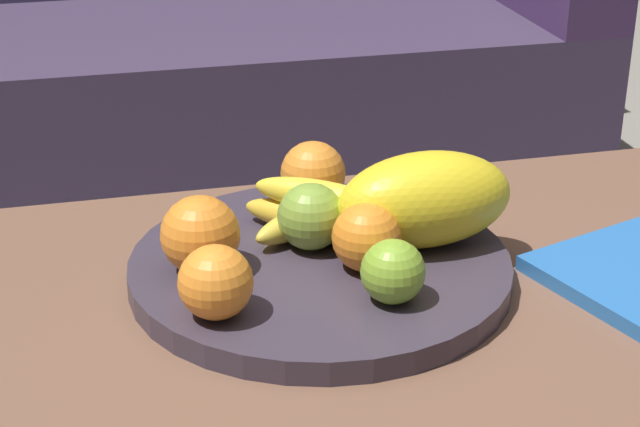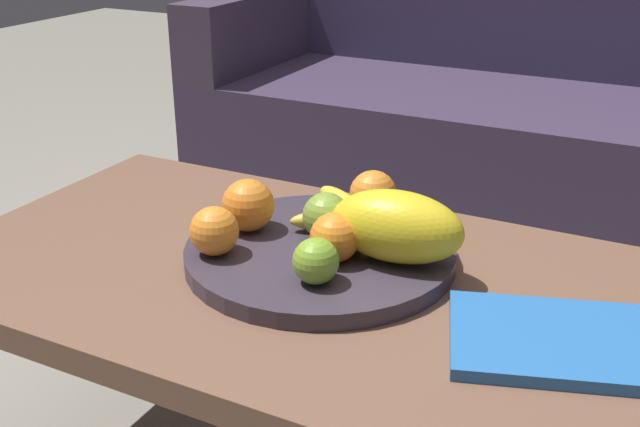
{
  "view_description": "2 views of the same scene",
  "coord_description": "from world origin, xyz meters",
  "px_view_note": "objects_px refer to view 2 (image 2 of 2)",
  "views": [
    {
      "loc": [
        -0.27,
        -0.89,
        0.93
      ],
      "look_at": [
        -0.05,
        0.04,
        0.49
      ],
      "focal_mm": 59.05,
      "sensor_mm": 36.0,
      "label": 1
    },
    {
      "loc": [
        0.41,
        -0.85,
        0.92
      ],
      "look_at": [
        -0.05,
        0.04,
        0.49
      ],
      "focal_mm": 43.08,
      "sensor_mm": 36.0,
      "label": 2
    }
  ],
  "objects_px": {
    "orange_back": "(373,194)",
    "orange_left": "(248,205)",
    "fruit_bowl": "(320,253)",
    "melon_large_front": "(397,226)",
    "orange_right": "(214,231)",
    "apple_left": "(314,260)",
    "coffee_table": "(336,306)",
    "apple_front": "(326,216)",
    "couch": "(504,119)",
    "magazine": "(557,341)",
    "orange_front": "(335,237)",
    "banana_bunch": "(341,215)"
  },
  "relations": [
    {
      "from": "orange_back",
      "to": "orange_left",
      "type": "bearing_deg",
      "value": -137.6
    },
    {
      "from": "fruit_bowl",
      "to": "melon_large_front",
      "type": "xyz_separation_m",
      "value": [
        0.11,
        0.01,
        0.06
      ]
    },
    {
      "from": "orange_right",
      "to": "apple_left",
      "type": "distance_m",
      "value": 0.16
    },
    {
      "from": "fruit_bowl",
      "to": "melon_large_front",
      "type": "height_order",
      "value": "melon_large_front"
    },
    {
      "from": "orange_right",
      "to": "orange_back",
      "type": "xyz_separation_m",
      "value": [
        0.14,
        0.22,
        0.0
      ]
    },
    {
      "from": "coffee_table",
      "to": "fruit_bowl",
      "type": "bearing_deg",
      "value": 140.02
    },
    {
      "from": "melon_large_front",
      "to": "orange_left",
      "type": "bearing_deg",
      "value": -178.37
    },
    {
      "from": "coffee_table",
      "to": "apple_left",
      "type": "relative_size",
      "value": 19.17
    },
    {
      "from": "apple_front",
      "to": "apple_left",
      "type": "relative_size",
      "value": 1.14
    },
    {
      "from": "couch",
      "to": "apple_left",
      "type": "distance_m",
      "value": 1.34
    },
    {
      "from": "orange_left",
      "to": "apple_front",
      "type": "xyz_separation_m",
      "value": [
        0.12,
        0.03,
        -0.0
      ]
    },
    {
      "from": "melon_large_front",
      "to": "orange_back",
      "type": "distance_m",
      "value": 0.15
    },
    {
      "from": "apple_left",
      "to": "magazine",
      "type": "relative_size",
      "value": 0.25
    },
    {
      "from": "orange_left",
      "to": "apple_left",
      "type": "distance_m",
      "value": 0.19
    },
    {
      "from": "melon_large_front",
      "to": "apple_left",
      "type": "relative_size",
      "value": 3.04
    },
    {
      "from": "orange_front",
      "to": "apple_left",
      "type": "relative_size",
      "value": 1.13
    },
    {
      "from": "melon_large_front",
      "to": "orange_front",
      "type": "xyz_separation_m",
      "value": [
        -0.07,
        -0.04,
        -0.02
      ]
    },
    {
      "from": "banana_bunch",
      "to": "coffee_table",
      "type": "bearing_deg",
      "value": -67.63
    },
    {
      "from": "melon_large_front",
      "to": "orange_back",
      "type": "xyz_separation_m",
      "value": [
        -0.09,
        0.13,
        -0.01
      ]
    },
    {
      "from": "coffee_table",
      "to": "apple_front",
      "type": "height_order",
      "value": "apple_front"
    },
    {
      "from": "couch",
      "to": "orange_front",
      "type": "xyz_separation_m",
      "value": [
        0.08,
        -1.26,
        0.17
      ]
    },
    {
      "from": "couch",
      "to": "banana_bunch",
      "type": "bearing_deg",
      "value": -87.92
    },
    {
      "from": "melon_large_front",
      "to": "orange_left",
      "type": "distance_m",
      "value": 0.23
    },
    {
      "from": "orange_back",
      "to": "apple_front",
      "type": "relative_size",
      "value": 1.05
    },
    {
      "from": "apple_front",
      "to": "orange_back",
      "type": "bearing_deg",
      "value": 75.56
    },
    {
      "from": "orange_right",
      "to": "orange_front",
      "type": "bearing_deg",
      "value": 19.9
    },
    {
      "from": "orange_front",
      "to": "orange_back",
      "type": "xyz_separation_m",
      "value": [
        -0.01,
        0.17,
        0.0
      ]
    },
    {
      "from": "magazine",
      "to": "orange_right",
      "type": "bearing_deg",
      "value": 163.89
    },
    {
      "from": "orange_back",
      "to": "coffee_table",
      "type": "bearing_deg",
      "value": -83.05
    },
    {
      "from": "fruit_bowl",
      "to": "orange_back",
      "type": "relative_size",
      "value": 5.31
    },
    {
      "from": "coffee_table",
      "to": "orange_left",
      "type": "relative_size",
      "value": 14.94
    },
    {
      "from": "couch",
      "to": "orange_left",
      "type": "distance_m",
      "value": 1.24
    },
    {
      "from": "fruit_bowl",
      "to": "orange_front",
      "type": "bearing_deg",
      "value": -39.86
    },
    {
      "from": "melon_large_front",
      "to": "orange_right",
      "type": "xyz_separation_m",
      "value": [
        -0.23,
        -0.1,
        -0.02
      ]
    },
    {
      "from": "coffee_table",
      "to": "orange_right",
      "type": "distance_m",
      "value": 0.2
    },
    {
      "from": "melon_large_front",
      "to": "orange_front",
      "type": "bearing_deg",
      "value": -151.37
    },
    {
      "from": "couch",
      "to": "orange_left",
      "type": "bearing_deg",
      "value": -93.92
    },
    {
      "from": "fruit_bowl",
      "to": "apple_front",
      "type": "relative_size",
      "value": 5.57
    },
    {
      "from": "melon_large_front",
      "to": "orange_right",
      "type": "distance_m",
      "value": 0.25
    },
    {
      "from": "orange_front",
      "to": "orange_back",
      "type": "bearing_deg",
      "value": 95.07
    },
    {
      "from": "orange_back",
      "to": "apple_left",
      "type": "xyz_separation_m",
      "value": [
        0.02,
        -0.24,
        -0.01
      ]
    },
    {
      "from": "melon_large_front",
      "to": "orange_back",
      "type": "height_order",
      "value": "melon_large_front"
    },
    {
      "from": "orange_back",
      "to": "apple_front",
      "type": "height_order",
      "value": "orange_back"
    },
    {
      "from": "couch",
      "to": "orange_front",
      "type": "relative_size",
      "value": 24.5
    },
    {
      "from": "couch",
      "to": "melon_large_front",
      "type": "bearing_deg",
      "value": -82.97
    },
    {
      "from": "apple_front",
      "to": "apple_left",
      "type": "bearing_deg",
      "value": -70.5
    },
    {
      "from": "orange_right",
      "to": "apple_left",
      "type": "xyz_separation_m",
      "value": [
        0.16,
        -0.01,
        -0.0
      ]
    },
    {
      "from": "melon_large_front",
      "to": "magazine",
      "type": "distance_m",
      "value": 0.26
    },
    {
      "from": "orange_left",
      "to": "apple_front",
      "type": "bearing_deg",
      "value": 12.17
    },
    {
      "from": "coffee_table",
      "to": "orange_right",
      "type": "xyz_separation_m",
      "value": [
        -0.16,
        -0.05,
        0.1
      ]
    }
  ]
}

